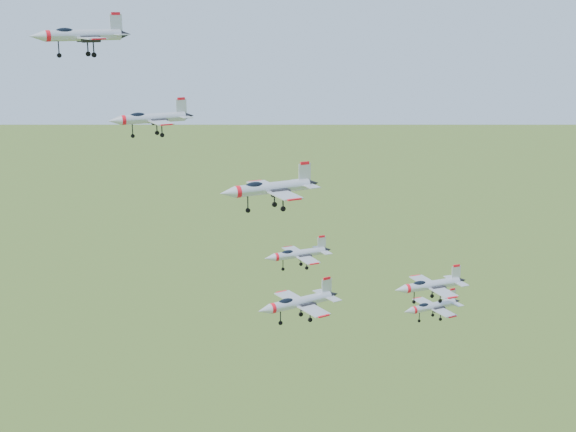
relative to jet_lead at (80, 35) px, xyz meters
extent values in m
cylinder|color=#ACB1B9|center=(0.38, 0.12, -0.03)|extent=(10.05, 4.50, 1.46)
cone|color=#ACB1B9|center=(-5.38, -1.74, -0.03)|extent=(2.37, 2.01, 1.46)
cone|color=black|center=(5.93, 1.92, -0.03)|extent=(1.87, 1.66, 1.24)
ellipsoid|color=black|center=(-1.96, -0.64, 0.51)|extent=(2.67, 1.76, 0.92)
cube|color=#ACB1B9|center=(1.56, -2.79, -0.31)|extent=(3.97, 5.49, 0.16)
cube|color=#ACB1B9|center=(-0.37, 3.18, -0.31)|extent=(3.97, 5.49, 0.16)
cube|color=#ACB1B9|center=(4.75, 1.54, 1.48)|extent=(1.64, 0.65, 2.35)
cube|color=red|center=(4.75, 1.54, 2.71)|extent=(1.22, 0.53, 0.39)
cylinder|color=#ACB1B9|center=(8.57, -7.54, -10.24)|extent=(8.49, 3.20, 1.22)
cone|color=#ACB1B9|center=(3.65, -8.75, -10.24)|extent=(1.93, 1.59, 1.22)
cone|color=black|center=(13.31, -6.37, -10.24)|extent=(1.52, 1.32, 1.04)
ellipsoid|color=black|center=(6.56, -8.04, -9.78)|extent=(2.21, 1.35, 0.77)
cube|color=#ACB1B9|center=(9.38, -10.05, -10.48)|extent=(3.08, 4.53, 0.13)
cube|color=#ACB1B9|center=(8.12, -4.95, -10.48)|extent=(3.08, 4.53, 0.13)
cube|color=#ACB1B9|center=(12.31, -6.62, -8.98)|extent=(1.39, 0.45, 1.97)
cube|color=red|center=(12.31, -6.62, -7.95)|extent=(1.03, 0.37, 0.33)
cylinder|color=#ACB1B9|center=(19.28, -30.28, -14.96)|extent=(8.64, 3.20, 1.24)
cone|color=#ACB1B9|center=(14.27, -31.47, -14.96)|extent=(1.96, 1.61, 1.24)
cone|color=black|center=(24.10, -29.12, -14.96)|extent=(1.54, 1.34, 1.05)
ellipsoid|color=black|center=(17.24, -30.76, -14.50)|extent=(2.25, 1.36, 0.79)
cube|color=#ACB1B9|center=(20.09, -32.83, -15.20)|extent=(3.11, 4.59, 0.13)
cube|color=#ACB1B9|center=(18.84, -27.63, -15.20)|extent=(3.11, 4.59, 0.13)
cube|color=#ACB1B9|center=(23.08, -29.37, -13.68)|extent=(1.42, 0.44, 2.00)
cube|color=red|center=(23.08, -29.37, -12.63)|extent=(1.05, 0.37, 0.33)
cylinder|color=#ACB1B9|center=(28.35, -6.35, -30.35)|extent=(7.82, 2.67, 1.12)
cone|color=#ACB1B9|center=(23.80, -7.29, -30.35)|extent=(1.75, 1.41, 1.12)
cone|color=black|center=(32.74, -5.44, -30.35)|extent=(1.37, 1.18, 0.95)
ellipsoid|color=black|center=(26.50, -6.73, -29.92)|extent=(2.02, 1.17, 0.71)
cube|color=#ACB1B9|center=(29.01, -8.67, -30.56)|extent=(2.71, 4.11, 0.12)
cube|color=#ACB1B9|center=(28.03, -3.95, -30.56)|extent=(2.71, 4.11, 0.12)
cube|color=#ACB1B9|center=(31.81, -5.63, -29.18)|extent=(1.29, 0.36, 1.81)
cube|color=red|center=(31.81, -5.63, -28.24)|extent=(0.95, 0.31, 0.30)
cylinder|color=#ACB1B9|center=(24.30, -22.89, -31.11)|extent=(8.45, 3.87, 1.23)
cone|color=#ACB1B9|center=(19.46, -24.52, -31.11)|extent=(2.00, 1.71, 1.23)
cone|color=black|center=(28.96, -21.33, -31.11)|extent=(1.59, 1.41, 1.04)
ellipsoid|color=black|center=(22.33, -23.55, -30.65)|extent=(2.25, 1.50, 0.78)
cube|color=#ACB1B9|center=(25.32, -25.34, -31.35)|extent=(3.38, 4.63, 0.13)
cube|color=#ACB1B9|center=(23.63, -20.32, -31.35)|extent=(3.38, 4.63, 0.13)
cube|color=#ACB1B9|center=(27.97, -21.66, -29.83)|extent=(1.38, 0.56, 1.98)
cube|color=red|center=(27.97, -21.66, -28.79)|extent=(1.03, 0.46, 0.33)
cylinder|color=#ACB1B9|center=(46.76, -11.03, -34.91)|extent=(8.81, 2.62, 1.26)
cone|color=#ACB1B9|center=(41.59, -11.86, -34.91)|extent=(1.92, 1.52, 1.26)
cone|color=black|center=(51.74, -10.24, -34.91)|extent=(1.51, 1.27, 1.07)
ellipsoid|color=black|center=(44.66, -11.37, -34.44)|extent=(2.25, 1.23, 0.80)
cube|color=#ACB1B9|center=(47.38, -13.68, -35.16)|extent=(2.87, 4.56, 0.14)
cube|color=#ACB1B9|center=(46.53, -8.32, -35.16)|extent=(2.87, 4.56, 0.14)
cube|color=#ACB1B9|center=(50.69, -10.41, -33.61)|extent=(1.45, 0.34, 2.04)
cube|color=red|center=(50.69, -10.41, -32.54)|extent=(1.07, 0.30, 0.34)
cylinder|color=#ACB1B9|center=(50.03, -4.63, -40.87)|extent=(7.85, 3.01, 1.13)
cone|color=#ACB1B9|center=(45.48, -5.78, -40.87)|extent=(1.79, 1.48, 1.13)
cone|color=black|center=(54.40, -3.52, -40.87)|extent=(1.41, 1.23, 0.96)
ellipsoid|color=black|center=(48.17, -5.10, -40.45)|extent=(2.05, 1.25, 0.72)
cube|color=#ACB1B9|center=(50.79, -6.94, -41.09)|extent=(2.87, 4.19, 0.12)
cube|color=#ACB1B9|center=(49.60, -2.23, -41.09)|extent=(2.87, 4.19, 0.12)
cube|color=#ACB1B9|center=(53.48, -3.76, -39.70)|extent=(1.29, 0.42, 1.82)
cube|color=red|center=(53.48, -3.76, -38.74)|extent=(0.96, 0.35, 0.30)
camera|label=1|loc=(1.77, -111.55, 4.02)|focal=50.00mm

